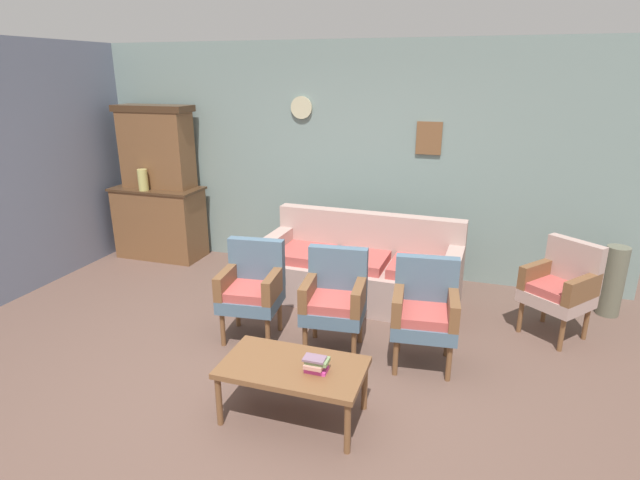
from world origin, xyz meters
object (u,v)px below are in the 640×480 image
(armchair_near_cabinet, at_px, (425,309))
(coffee_table, at_px, (293,371))
(vase_on_cabinet, at_px, (143,180))
(book_stack_on_table, at_px, (316,364))
(armchair_near_couch_end, at_px, (252,286))
(side_cabinet, at_px, (160,222))
(wingback_chair_by_fireplace, at_px, (561,285))
(floor_vase_by_wall, at_px, (613,281))
(floral_couch, at_px, (362,271))
(armchair_row_middle, at_px, (335,296))

(armchair_near_cabinet, relative_size, coffee_table, 0.90)
(vase_on_cabinet, height_order, book_stack_on_table, vase_on_cabinet)
(armchair_near_cabinet, bearing_deg, armchair_near_couch_end, -179.56)
(side_cabinet, relative_size, wingback_chair_by_fireplace, 1.28)
(armchair_near_cabinet, distance_m, coffee_table, 1.28)
(side_cabinet, bearing_deg, armchair_near_cabinet, -23.65)
(vase_on_cabinet, relative_size, floor_vase_by_wall, 0.37)
(side_cabinet, bearing_deg, floor_vase_by_wall, -1.08)
(armchair_near_couch_end, height_order, wingback_chair_by_fireplace, same)
(armchair_near_cabinet, xyz_separation_m, floor_vase_by_wall, (1.69, 1.49, -0.14))
(vase_on_cabinet, xyz_separation_m, book_stack_on_table, (3.10, -2.45, -0.58))
(armchair_near_couch_end, distance_m, coffee_table, 1.27)
(book_stack_on_table, bearing_deg, coffee_table, 170.63)
(wingback_chair_by_fireplace, distance_m, book_stack_on_table, 2.58)
(armchair_near_couch_end, xyz_separation_m, wingback_chair_by_fireplace, (2.68, 0.89, 0.00))
(floor_vase_by_wall, bearing_deg, book_stack_on_table, -132.13)
(book_stack_on_table, bearing_deg, armchair_near_cabinet, 59.92)
(book_stack_on_table, distance_m, floor_vase_by_wall, 3.42)
(coffee_table, xyz_separation_m, book_stack_on_table, (0.18, -0.03, 0.10))
(floral_couch, distance_m, armchair_near_cabinet, 1.35)
(armchair_near_cabinet, relative_size, floor_vase_by_wall, 1.24)
(armchair_near_couch_end, distance_m, floor_vase_by_wall, 3.58)
(vase_on_cabinet, bearing_deg, armchair_near_couch_end, -33.63)
(floral_couch, distance_m, coffee_table, 2.09)
(side_cabinet, height_order, coffee_table, side_cabinet)
(armchair_near_cabinet, xyz_separation_m, coffee_table, (-0.78, -1.01, -0.12))
(wingback_chair_by_fireplace, height_order, floor_vase_by_wall, wingback_chair_by_fireplace)
(armchair_row_middle, relative_size, floor_vase_by_wall, 1.24)
(coffee_table, bearing_deg, floral_couch, 90.28)
(wingback_chair_by_fireplace, bearing_deg, armchair_row_middle, -155.31)
(floral_couch, height_order, book_stack_on_table, floral_couch)
(coffee_table, height_order, floor_vase_by_wall, floor_vase_by_wall)
(side_cabinet, relative_size, armchair_row_middle, 1.28)
(side_cabinet, height_order, floral_couch, side_cabinet)
(wingback_chair_by_fireplace, distance_m, floor_vase_by_wall, 0.85)
(book_stack_on_table, bearing_deg, floral_couch, 95.09)
(vase_on_cabinet, xyz_separation_m, armchair_row_middle, (2.92, -1.41, -0.56))
(floral_couch, xyz_separation_m, armchair_row_middle, (0.02, -1.08, 0.17))
(armchair_row_middle, bearing_deg, coffee_table, -90.32)
(armchair_row_middle, distance_m, book_stack_on_table, 1.05)
(vase_on_cabinet, height_order, wingback_chair_by_fireplace, vase_on_cabinet)
(side_cabinet, distance_m, floor_vase_by_wall, 5.33)
(wingback_chair_by_fireplace, height_order, book_stack_on_table, wingback_chair_by_fireplace)
(floor_vase_by_wall, bearing_deg, armchair_row_middle, -148.80)
(armchair_near_cabinet, xyz_separation_m, wingback_chair_by_fireplace, (1.13, 0.88, 0.00))
(armchair_row_middle, distance_m, coffee_table, 1.02)
(side_cabinet, bearing_deg, vase_on_cabinet, -109.06)
(armchair_near_couch_end, relative_size, armchair_row_middle, 1.00)
(floral_couch, distance_m, book_stack_on_table, 2.14)
(armchair_near_couch_end, distance_m, armchair_row_middle, 0.78)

